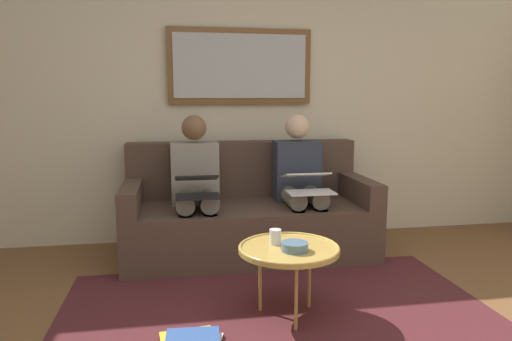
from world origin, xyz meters
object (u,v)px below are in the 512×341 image
laptop_black (197,186)px  cup (275,237)px  framed_mirror (240,66)px  magazine_stack (192,340)px  person_left (300,180)px  laptop_white (308,182)px  coffee_table (289,249)px  bowl (295,247)px  couch (247,215)px  person_right (196,183)px

laptop_black → cup: bearing=116.3°
framed_mirror → laptop_black: 1.23m
laptop_black → magazine_stack: bearing=85.3°
person_left → laptop_white: (-0.00, 0.24, 0.02)m
coffee_table → framed_mirror: bearing=-88.1°
person_left → bowl: bearing=73.7°
coffee_table → person_left: (-0.37, -1.15, 0.20)m
person_left → laptop_black: person_left is taller
coffee_table → laptop_black: (0.48, -0.91, 0.22)m
couch → bowl: (-0.07, 1.29, 0.13)m
cup → laptop_black: (0.41, -0.84, 0.16)m
framed_mirror → bowl: 2.01m
laptop_black → magazine_stack: size_ratio=1.05×
couch → person_left: (-0.43, 0.07, 0.30)m
couch → bowl: couch is taller
couch → framed_mirror: framed_mirror is taller
coffee_table → bowl: (-0.02, 0.07, 0.04)m
laptop_white → magazine_stack: laptop_white is taller
cup → magazine_stack: size_ratio=0.26×
cup → bowl: size_ratio=0.59×
framed_mirror → cup: (0.01, 1.54, -1.08)m
cup → person_left: (-0.44, -1.08, 0.14)m
coffee_table → person_right: person_right is taller
coffee_table → laptop_white: laptop_white is taller
coffee_table → person_right: size_ratio=0.52×
framed_mirror → couch: bearing=90.0°
coffee_table → cup: bearing=-46.5°
person_right → laptop_white: bearing=164.0°
couch → person_left: 0.52m
laptop_white → magazine_stack: bearing=50.1°
couch → magazine_stack: (0.52, 1.45, -0.29)m
cup → magazine_stack: (0.51, 0.30, -0.44)m
coffee_table → laptop_black: bearing=-62.1°
couch → person_left: size_ratio=1.74×
couch → cup: (0.01, 1.15, 0.15)m
bowl → person_right: person_right is taller
bowl → magazine_stack: size_ratio=0.44×
cup → bowl: cup is taller
cup → person_left: 1.17m
person_left → coffee_table: bearing=72.0°
framed_mirror → cup: bearing=89.6°
framed_mirror → person_left: framed_mirror is taller
couch → laptop_black: bearing=35.9°
person_left → couch: bearing=-9.1°
coffee_table → laptop_black: size_ratio=1.64×
cup → magazine_stack: cup is taller
bowl → cup: bearing=-59.3°
framed_mirror → laptop_black: (0.43, 0.70, -0.92)m
cup → person_right: 1.17m
framed_mirror → person_left: (-0.43, 0.46, -0.94)m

